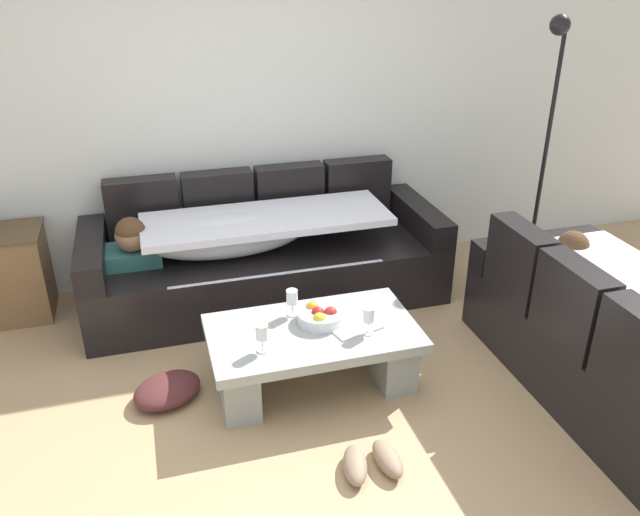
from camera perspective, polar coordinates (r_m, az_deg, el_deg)
ground_plane at (r=3.45m, az=-2.03°, el=-16.69°), size 14.00×14.00×0.00m
back_wall at (r=4.76m, az=-8.85°, el=13.71°), size 9.00×0.10×2.70m
couch_along_wall at (r=4.62m, az=-5.46°, el=0.06°), size 2.54×0.92×0.88m
couch_near_window at (r=3.99m, az=25.05°, el=-6.90°), size 0.92×1.92×0.88m
coffee_table at (r=3.74m, az=-0.65°, el=-8.21°), size 1.20×0.68×0.38m
fruit_bowl at (r=3.70m, az=0.06°, el=-5.18°), size 0.28×0.28×0.10m
wine_glass_near_left at (r=3.42m, az=-5.23°, el=-6.71°), size 0.07×0.07×0.17m
wine_glass_near_right at (r=3.57m, az=4.38°, el=-5.19°), size 0.07×0.07×0.17m
wine_glass_far_back at (r=3.74m, az=-2.53°, el=-3.59°), size 0.07×0.07×0.17m
open_magazine at (r=3.68m, az=3.02°, el=-6.09°), size 0.32×0.27×0.01m
floor_lamp at (r=5.03m, az=19.63°, el=10.44°), size 0.33×0.31×1.95m
pair_of_shoes at (r=3.32m, az=4.63°, el=-17.78°), size 0.33×0.29×0.09m
crumpled_garment at (r=3.83m, az=-13.54°, el=-11.43°), size 0.51×0.48×0.12m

